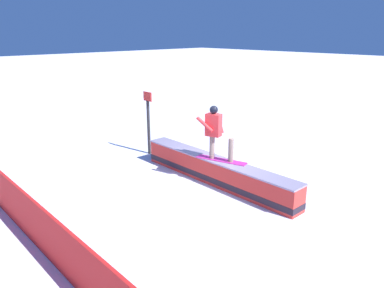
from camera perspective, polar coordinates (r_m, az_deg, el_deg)
ground_plane at (r=10.42m, az=3.64°, el=-5.94°), size 120.00×120.00×0.00m
grind_box at (r=10.29m, az=3.67°, el=-4.29°), size 5.32×0.70×0.71m
snowboarder at (r=9.87m, az=3.67°, el=2.03°), size 1.46×0.73×1.48m
safety_fence at (r=7.69m, az=-22.35°, el=-11.88°), size 12.90×0.35×1.02m
trail_marker at (r=12.56m, az=-6.73°, el=3.48°), size 0.40×0.10×2.13m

